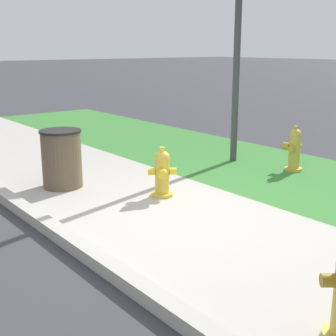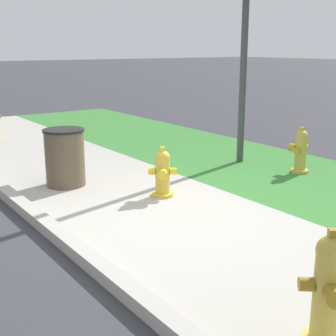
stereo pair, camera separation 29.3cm
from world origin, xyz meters
name	(u,v)px [view 2 (the right image)]	position (x,y,z in m)	size (l,w,h in m)	color
ground_plane	(171,219)	(0.00, 0.00, 0.00)	(120.00, 120.00, 0.00)	#38383D
sidewalk_pavement	(171,219)	(0.00, 0.00, 0.01)	(18.00, 2.36, 0.01)	#ADA89E
grass_verge	(314,182)	(0.00, 2.53, 0.00)	(18.00, 2.70, 0.01)	#387A33
street_curb	(65,240)	(0.00, -1.26, 0.06)	(18.00, 0.16, 0.12)	#ADA89E
fire_hydrant_far_end	(328,291)	(2.43, -0.54, 0.39)	(0.34, 0.34, 0.80)	gold
fire_hydrant_mid_block	(300,151)	(-0.48, 2.78, 0.34)	(0.33, 0.36, 0.71)	gold
fire_hydrant_across_street	(163,173)	(-0.72, 0.39, 0.31)	(0.33, 0.35, 0.65)	gold
trash_bin	(65,158)	(-1.90, -0.42, 0.40)	(0.56, 0.56, 0.80)	brown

